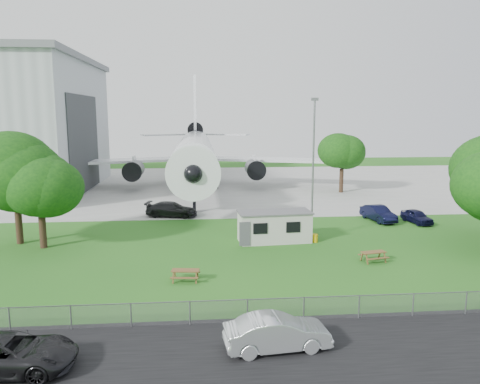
{
  "coord_description": "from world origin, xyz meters",
  "views": [
    {
      "loc": [
        -1.41,
        -32.45,
        10.86
      ],
      "look_at": [
        2.15,
        8.0,
        4.0
      ],
      "focal_mm": 35.0,
      "sensor_mm": 36.0,
      "label": 1
    }
  ],
  "objects": [
    {
      "name": "car_ne_sedan",
      "position": [
        16.69,
        12.63,
        0.78
      ],
      "size": [
        2.5,
        4.94,
        1.56
      ],
      "primitive_type": "imported",
      "rotation": [
        0.0,
        0.0,
        0.19
      ],
      "color": "black",
      "rests_on": "ground"
    },
    {
      "name": "car_apron_van",
      "position": [
        -4.4,
        16.49,
        0.79
      ],
      "size": [
        5.75,
        3.25,
        1.57
      ],
      "primitive_type": "imported",
      "rotation": [
        0.0,
        0.0,
        1.37
      ],
      "color": "black",
      "rests_on": "ground"
    },
    {
      "name": "lamp_mast",
      "position": [
        8.2,
        6.2,
        6.0
      ],
      "size": [
        0.16,
        0.16,
        12.0
      ],
      "primitive_type": "cylinder",
      "color": "slate",
      "rests_on": "ground"
    },
    {
      "name": "ground",
      "position": [
        0.0,
        0.0,
        0.0
      ],
      "size": [
        160.0,
        160.0,
        0.0
      ],
      "primitive_type": "plane",
      "color": "#357A23"
    },
    {
      "name": "fence",
      "position": [
        0.0,
        -9.5,
        0.0
      ],
      "size": [
        58.0,
        0.04,
        1.3
      ],
      "primitive_type": "cube",
      "color": "gray",
      "rests_on": "ground"
    },
    {
      "name": "airliner",
      "position": [
        -2.0,
        35.86,
        5.27
      ],
      "size": [
        46.36,
        47.73,
        17.69
      ],
      "color": "white",
      "rests_on": "ground"
    },
    {
      "name": "asphalt_strip",
      "position": [
        0.0,
        -13.0,
        0.01
      ],
      "size": [
        120.0,
        8.0,
        0.02
      ],
      "primitive_type": "cube",
      "color": "black",
      "rests_on": "ground"
    },
    {
      "name": "car_centre_sedan",
      "position": [
        2.08,
        -12.44,
        0.81
      ],
      "size": [
        5.08,
        2.24,
        1.62
      ],
      "primitive_type": "imported",
      "rotation": [
        0.0,
        0.0,
        1.68
      ],
      "color": "silver",
      "rests_on": "ground"
    },
    {
      "name": "tree_west_small",
      "position": [
        -14.17,
        5.76,
        4.93
      ],
      "size": [
        6.09,
        6.09,
        7.99
      ],
      "color": "#382619",
      "rests_on": "ground"
    },
    {
      "name": "tree_far_apron",
      "position": [
        18.14,
        29.96,
        5.63
      ],
      "size": [
        5.75,
        5.75,
        8.53
      ],
      "color": "#382619",
      "rests_on": "ground"
    },
    {
      "name": "car_west_estate",
      "position": [
        -9.6,
        -13.28,
        0.79
      ],
      "size": [
        5.79,
        2.86,
        1.58
      ],
      "primitive_type": "imported",
      "rotation": [
        0.0,
        0.0,
        1.53
      ],
      "color": "black",
      "rests_on": "ground"
    },
    {
      "name": "concrete_apron",
      "position": [
        0.0,
        38.0,
        0.01
      ],
      "size": [
        120.0,
        46.0,
        0.03
      ],
      "primitive_type": "cube",
      "color": "#B7B7B2",
      "rests_on": "ground"
    },
    {
      "name": "picnic_east",
      "position": [
        11.35,
        -0.13,
        0.0
      ],
      "size": [
        2.06,
        1.83,
        0.76
      ],
      "primitive_type": null,
      "rotation": [
        0.0,
        0.0,
        0.2
      ],
      "color": "brown",
      "rests_on": "ground"
    },
    {
      "name": "picnic_west",
      "position": [
        -2.41,
        -3.0,
        0.0
      ],
      "size": [
        1.96,
        1.7,
        0.76
      ],
      "primitive_type": null,
      "rotation": [
        0.0,
        0.0,
        -0.12
      ],
      "color": "brown",
      "rests_on": "ground"
    },
    {
      "name": "site_cabin",
      "position": [
        4.94,
        6.01,
        1.31
      ],
      "size": [
        6.85,
        3.19,
        2.62
      ],
      "color": "beige",
      "rests_on": "ground"
    },
    {
      "name": "tree_west_big",
      "position": [
        -16.57,
        7.25,
        6.21
      ],
      "size": [
        7.44,
        7.44,
        9.94
      ],
      "color": "#382619",
      "rests_on": "ground"
    },
    {
      "name": "car_ne_hatch",
      "position": [
        20.18,
        11.42,
        0.67
      ],
      "size": [
        2.17,
        4.12,
        1.34
      ],
      "primitive_type": "imported",
      "rotation": [
        0.0,
        0.0,
        0.16
      ],
      "color": "black",
      "rests_on": "ground"
    }
  ]
}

